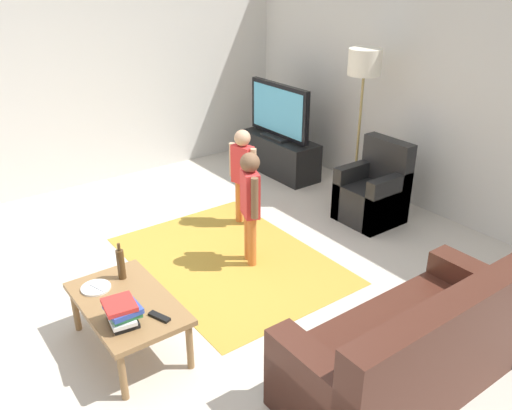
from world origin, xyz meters
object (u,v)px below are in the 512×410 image
bottle (121,264)px  armchair (374,194)px  plate (96,288)px  couch (417,354)px  floor_lamp (364,71)px  tv_remote (159,317)px  tv (279,112)px  coffee_table (127,306)px  book_stack (122,312)px  tv_stand (279,155)px  child_near_tv (243,169)px  child_center (250,199)px

bottle → armchair: bearing=92.3°
armchair → plate: (0.14, -3.20, 0.13)m
couch → floor_lamp: (-2.41, 1.91, 1.25)m
couch → tv_remote: couch is taller
tv → coffee_table: tv is taller
couch → tv_remote: (-1.19, -1.27, 0.14)m
armchair → book_stack: (0.64, -3.21, 0.21)m
tv_stand → tv_remote: tv_stand is taller
bottle → tv_remote: bearing=0.0°
tv_stand → plate: tv_stand is taller
couch → child_near_tv: 2.78m
tv → armchair: (1.72, -0.02, -0.55)m
plate → coffee_table: bearing=23.2°
coffee_table → armchair: bearing=97.7°
floor_lamp → coffee_table: 3.59m
armchair → coffee_table: (0.42, -3.08, 0.07)m
tv → floor_lamp: (1.24, 0.17, 0.70)m
couch → coffee_table: bearing=-137.9°
armchair → coffee_table: 3.11m
plate → tv_remote: bearing=20.1°
armchair → book_stack: bearing=-78.7°
tv_remote → child_center: bearing=100.3°
child_center → tv_remote: size_ratio=6.52×
tv_stand → tv: size_ratio=1.09×
armchair → floor_lamp: bearing=158.3°
plate → armchair: bearing=92.5°
tv_stand → floor_lamp: size_ratio=0.67×
tv_stand → couch: 4.06m
tv → tv_remote: 3.91m
floor_lamp → child_near_tv: (-0.30, -1.41, -0.91)m
tv → bottle: size_ratio=3.63×
floor_lamp → tv_remote: (1.22, -3.18, -1.11)m
couch → armchair: 2.58m
book_stack → plate: size_ratio=1.24×
armchair → child_center: size_ratio=0.81×
tv_stand → plate: 3.75m
tv_remote → couch: bearing=26.4°
armchair → child_center: (-0.06, -1.64, 0.37)m
tv → book_stack: (2.37, -3.22, -0.34)m
couch → bottle: (-1.81, -1.27, 0.26)m
tv_remote → plate: bearing=179.7°
bottle → book_stack: bearing=-22.9°
bottle → tv: bearing=121.6°
couch → coffee_table: 2.04m
couch → book_stack: 1.98m
child_near_tv → book_stack: child_near_tv is taller
tv_stand → couch: (3.66, -1.75, 0.05)m
child_center → bottle: (0.18, -1.34, -0.12)m
child_center → book_stack: child_center is taller
child_near_tv → armchair: bearing=57.4°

